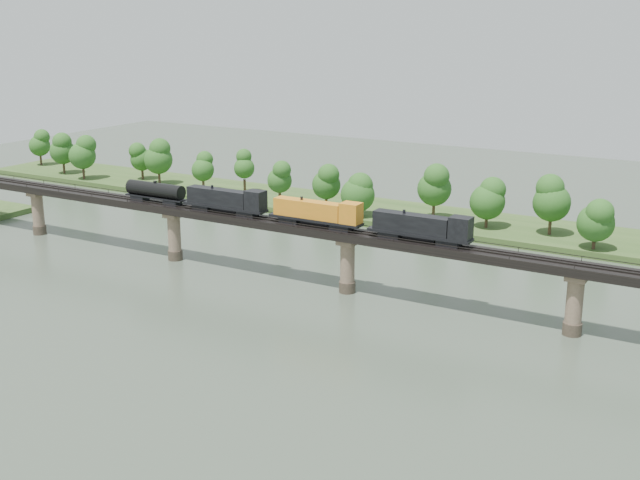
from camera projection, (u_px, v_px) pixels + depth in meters
The scene contains 6 objects.
ground at pixel (252, 349), 120.04m from camera, with size 400.00×400.00×0.00m, color #344032.
far_bank at pixel (457, 223), 190.63m from camera, with size 300.00×24.00×1.60m, color #2E471C.
bridge at pixel (347, 263), 143.56m from camera, with size 236.00×30.00×11.50m.
bridge_superstructure at pixel (348, 229), 141.86m from camera, with size 220.00×4.90×0.75m.
far_treeline at pixel (418, 189), 188.70m from camera, with size 289.06×17.54×13.60m.
freight_train at pixel (285, 209), 147.68m from camera, with size 74.53×2.90×5.13m.
Camera 1 is at (64.57, -91.08, 48.16)m, focal length 45.00 mm.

